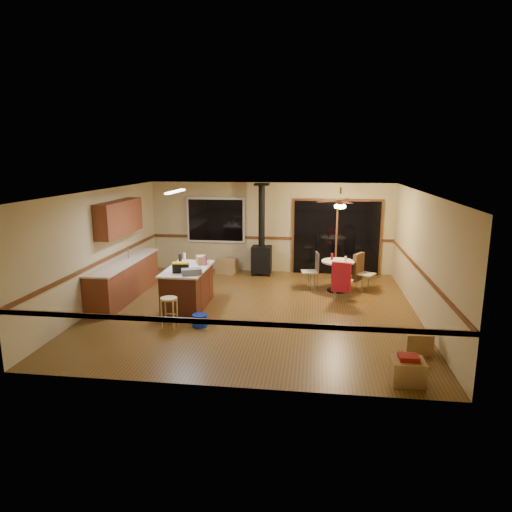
% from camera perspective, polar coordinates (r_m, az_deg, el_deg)
% --- Properties ---
extents(floor, '(7.00, 7.00, 0.00)m').
position_cam_1_polar(floor, '(10.18, -0.22, -6.70)').
color(floor, brown).
rests_on(floor, ground).
extents(ceiling, '(7.00, 7.00, 0.00)m').
position_cam_1_polar(ceiling, '(9.65, -0.23, 8.06)').
color(ceiling, silver).
rests_on(ceiling, ground).
extents(wall_back, '(7.00, 0.00, 7.00)m').
position_cam_1_polar(wall_back, '(13.26, 1.79, 3.56)').
color(wall_back, tan).
rests_on(wall_back, ground).
extents(wall_front, '(7.00, 0.00, 7.00)m').
position_cam_1_polar(wall_front, '(6.50, -4.37, -5.82)').
color(wall_front, tan).
rests_on(wall_front, ground).
extents(wall_left, '(0.00, 7.00, 7.00)m').
position_cam_1_polar(wall_left, '(10.86, -18.85, 0.95)').
color(wall_left, tan).
rests_on(wall_left, ground).
extents(wall_right, '(0.00, 7.00, 7.00)m').
position_cam_1_polar(wall_right, '(10.00, 20.07, -0.08)').
color(wall_right, tan).
rests_on(wall_right, ground).
extents(chair_rail, '(7.00, 7.00, 0.08)m').
position_cam_1_polar(chair_rail, '(9.90, -0.22, -1.22)').
color(chair_rail, '#562E15').
rests_on(chair_rail, ground).
extents(window, '(1.72, 0.10, 1.32)m').
position_cam_1_polar(window, '(13.43, -5.05, 4.50)').
color(window, black).
rests_on(window, ground).
extents(sliding_door, '(2.52, 0.10, 2.10)m').
position_cam_1_polar(sliding_door, '(13.20, 10.01, 2.24)').
color(sliding_door, black).
rests_on(sliding_door, ground).
extents(lower_cabinets, '(0.60, 3.00, 0.86)m').
position_cam_1_polar(lower_cabinets, '(11.37, -16.09, -2.89)').
color(lower_cabinets, brown).
rests_on(lower_cabinets, ground).
extents(countertop, '(0.64, 3.04, 0.04)m').
position_cam_1_polar(countertop, '(11.26, -16.23, -0.68)').
color(countertop, beige).
rests_on(countertop, lower_cabinets).
extents(upper_cabinets, '(0.35, 2.00, 0.80)m').
position_cam_1_polar(upper_cabinets, '(11.32, -16.72, 4.61)').
color(upper_cabinets, brown).
rests_on(upper_cabinets, ground).
extents(kitchen_island, '(0.88, 1.68, 0.90)m').
position_cam_1_polar(kitchen_island, '(10.34, -8.51, -3.90)').
color(kitchen_island, '#4C2013').
rests_on(kitchen_island, ground).
extents(wood_stove, '(0.55, 0.50, 2.52)m').
position_cam_1_polar(wood_stove, '(12.94, 0.70, 0.78)').
color(wood_stove, black).
rests_on(wood_stove, ground).
extents(ceiling_fan, '(0.24, 0.24, 0.55)m').
position_cam_1_polar(ceiling_fan, '(11.30, 10.50, 6.51)').
color(ceiling_fan, brown).
rests_on(ceiling_fan, ceiling).
extents(fluorescent_strip, '(0.10, 1.20, 0.04)m').
position_cam_1_polar(fluorescent_strip, '(10.34, -10.04, 7.93)').
color(fluorescent_strip, white).
rests_on(fluorescent_strip, ceiling).
extents(toolbox_grey, '(0.47, 0.37, 0.13)m').
position_cam_1_polar(toolbox_grey, '(9.63, -8.06, -1.94)').
color(toolbox_grey, slate).
rests_on(toolbox_grey, kitchen_island).
extents(toolbox_black, '(0.37, 0.24, 0.19)m').
position_cam_1_polar(toolbox_black, '(9.84, -9.38, -1.49)').
color(toolbox_black, black).
rests_on(toolbox_black, kitchen_island).
extents(toolbox_yellow_lid, '(0.37, 0.24, 0.03)m').
position_cam_1_polar(toolbox_yellow_lid, '(9.82, -9.41, -0.88)').
color(toolbox_yellow_lid, gold).
rests_on(toolbox_yellow_lid, toolbox_black).
extents(box_on_island, '(0.30, 0.34, 0.19)m').
position_cam_1_polar(box_on_island, '(10.54, -6.85, -0.50)').
color(box_on_island, '#A17A47').
rests_on(box_on_island, kitchen_island).
extents(bottle_dark, '(0.09, 0.09, 0.26)m').
position_cam_1_polar(bottle_dark, '(10.46, -9.45, -0.47)').
color(bottle_dark, black).
rests_on(bottle_dark, kitchen_island).
extents(bottle_pink, '(0.08, 0.08, 0.22)m').
position_cam_1_polar(bottle_pink, '(10.40, -6.46, -0.57)').
color(bottle_pink, '#D84C8C').
rests_on(bottle_pink, kitchen_island).
extents(bottle_white, '(0.07, 0.07, 0.18)m').
position_cam_1_polar(bottle_white, '(10.95, -8.92, -0.09)').
color(bottle_white, white).
rests_on(bottle_white, kitchen_island).
extents(bar_stool, '(0.38, 0.38, 0.60)m').
position_cam_1_polar(bar_stool, '(9.26, -10.79, -6.92)').
color(bar_stool, tan).
rests_on(bar_stool, floor).
extents(blue_bucket, '(0.33, 0.33, 0.25)m').
position_cam_1_polar(blue_bucket, '(9.24, -7.04, -7.99)').
color(blue_bucket, '#0D30BE').
rests_on(blue_bucket, floor).
extents(dining_table, '(0.82, 0.82, 0.78)m').
position_cam_1_polar(dining_table, '(11.58, 10.17, -1.81)').
color(dining_table, black).
rests_on(dining_table, ground).
extents(glass_red, '(0.08, 0.08, 0.17)m').
position_cam_1_polar(glass_red, '(11.60, 9.47, -0.05)').
color(glass_red, '#590C14').
rests_on(glass_red, dining_table).
extents(glass_cream, '(0.06, 0.06, 0.13)m').
position_cam_1_polar(glass_cream, '(11.47, 11.14, -0.35)').
color(glass_cream, beige).
rests_on(glass_cream, dining_table).
extents(chair_left, '(0.47, 0.46, 0.51)m').
position_cam_1_polar(chair_left, '(11.67, 7.23, -1.30)').
color(chair_left, tan).
rests_on(chair_left, ground).
extents(chair_near, '(0.54, 0.56, 0.70)m').
position_cam_1_polar(chair_near, '(10.72, 10.64, -2.59)').
color(chair_near, tan).
rests_on(chair_near, ground).
extents(chair_right, '(0.61, 0.60, 0.70)m').
position_cam_1_polar(chair_right, '(11.75, 12.80, -1.38)').
color(chair_right, tan).
rests_on(chair_right, ground).
extents(box_under_window, '(0.64, 0.57, 0.43)m').
position_cam_1_polar(box_under_window, '(13.25, -3.70, -1.24)').
color(box_under_window, '#A17A47').
rests_on(box_under_window, floor).
extents(box_corner_a, '(0.49, 0.41, 0.37)m').
position_cam_1_polar(box_corner_a, '(7.37, 18.42, -13.51)').
color(box_corner_a, '#A17A47').
rests_on(box_corner_a, floor).
extents(box_corner_b, '(0.47, 0.41, 0.37)m').
position_cam_1_polar(box_corner_b, '(8.50, 19.52, -10.08)').
color(box_corner_b, '#A17A47').
rests_on(box_corner_b, floor).
extents(box_small_red, '(0.29, 0.24, 0.08)m').
position_cam_1_polar(box_small_red, '(7.28, 18.54, -11.95)').
color(box_small_red, maroon).
rests_on(box_small_red, box_corner_a).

